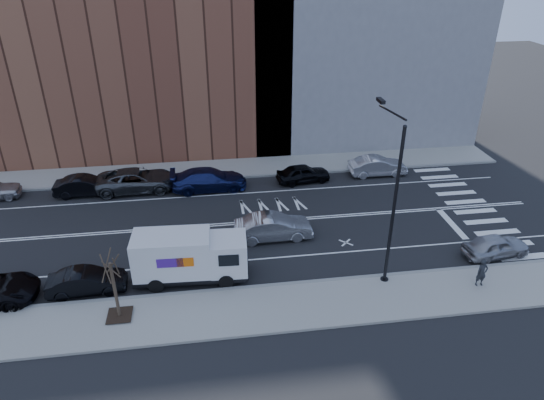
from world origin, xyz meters
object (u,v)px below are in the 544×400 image
object	(u,v)px
far_parked_b	(86,186)
driving_sedan	(273,227)
fedex_van	(189,256)
near_parked_front	(496,246)
pedestrian	(482,273)

from	to	relation	value
far_parked_b	driving_sedan	world-z (taller)	driving_sedan
fedex_van	driving_sedan	size ratio (longest dim) A/B	1.31
near_parked_front	pedestrian	distance (m)	3.63
driving_sedan	near_parked_front	distance (m)	13.29
far_parked_b	near_parked_front	distance (m)	28.06
far_parked_b	pedestrian	xyz separation A→B (m)	(23.10, -14.32, 0.23)
driving_sedan	far_parked_b	bearing A→B (deg)	56.89
fedex_van	driving_sedan	bearing A→B (deg)	37.15
fedex_van	far_parked_b	bearing A→B (deg)	127.00
far_parked_b	pedestrian	size ratio (longest dim) A/B	2.72
pedestrian	far_parked_b	bearing A→B (deg)	146.52
fedex_van	near_parked_front	xyz separation A→B (m)	(17.85, -0.30, -0.81)
driving_sedan	pedestrian	bearing A→B (deg)	-123.70
driving_sedan	pedestrian	xyz separation A→B (m)	(10.30, -6.47, 0.16)
near_parked_front	driving_sedan	bearing A→B (deg)	65.99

